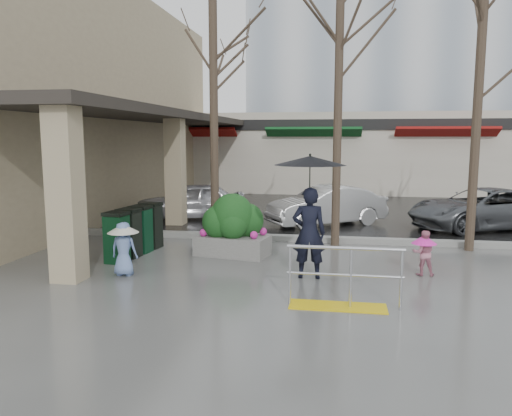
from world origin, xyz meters
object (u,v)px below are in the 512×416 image
(tree_midwest, at_px, (340,37))
(tree_mideast, at_px, (481,49))
(news_boxes, at_px, (135,231))
(child_blue, at_px, (124,243))
(child_pink, at_px, (424,250))
(planter, at_px, (233,226))
(car_a, at_px, (191,201))
(car_c, at_px, (482,209))
(tree_west, at_px, (213,47))
(woman, at_px, (309,204))
(handrail, at_px, (342,285))
(car_b, at_px, (327,206))

(tree_midwest, bearing_deg, tree_mideast, -0.00)
(tree_midwest, xyz_separation_m, news_boxes, (-4.70, -1.82, -4.66))
(child_blue, bearing_deg, child_pink, -169.32)
(news_boxes, bearing_deg, planter, 15.27)
(car_a, relative_size, car_c, 0.82)
(tree_west, relative_size, child_pink, 7.34)
(tree_west, xyz_separation_m, woman, (2.71, -3.12, -3.59))
(news_boxes, bearing_deg, child_pink, 0.51)
(news_boxes, bearing_deg, handrail, -24.61)
(car_b, bearing_deg, car_a, -127.88)
(car_a, bearing_deg, tree_west, 9.02)
(car_a, bearing_deg, car_c, 70.25)
(tree_west, height_order, woman, tree_west)
(handrail, relative_size, tree_midwest, 0.27)
(tree_west, relative_size, car_c, 1.50)
(tree_mideast, relative_size, woman, 2.62)
(tree_west, distance_m, child_pink, 7.23)
(handrail, bearing_deg, child_pink, 53.96)
(handrail, bearing_deg, car_a, 121.58)
(woman, xyz_separation_m, car_b, (0.18, 6.18, -0.86))
(handrail, distance_m, news_boxes, 5.71)
(planter, bearing_deg, tree_midwest, 31.70)
(handrail, bearing_deg, car_c, 61.89)
(tree_west, height_order, tree_mideast, tree_west)
(car_a, bearing_deg, child_pink, 30.59)
(child_blue, height_order, news_boxes, news_boxes)
(tree_mideast, relative_size, car_a, 1.76)
(tree_west, distance_m, planter, 4.69)
(child_pink, relative_size, news_boxes, 0.44)
(child_pink, bearing_deg, child_blue, 9.20)
(tree_midwest, bearing_deg, child_blue, -139.62)
(planter, relative_size, car_b, 0.48)
(tree_west, relative_size, tree_mideast, 1.05)
(car_b, height_order, car_c, same)
(child_pink, relative_size, car_b, 0.24)
(planter, distance_m, car_c, 8.23)
(tree_midwest, distance_m, car_c, 7.11)
(child_blue, bearing_deg, tree_midwest, -138.64)
(planter, bearing_deg, tree_mideast, 14.55)
(tree_mideast, distance_m, child_blue, 9.31)
(tree_mideast, bearing_deg, woman, -140.55)
(handrail, distance_m, woman, 2.12)
(child_pink, bearing_deg, woman, 13.57)
(tree_mideast, bearing_deg, car_b, 139.68)
(planter, bearing_deg, car_c, 34.25)
(car_a, bearing_deg, car_b, 66.83)
(child_blue, relative_size, car_c, 0.24)
(child_blue, height_order, planter, planter)
(handrail, bearing_deg, tree_west, 124.99)
(car_a, distance_m, car_c, 9.37)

